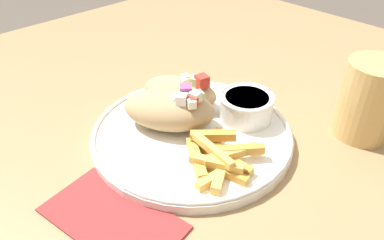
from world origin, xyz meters
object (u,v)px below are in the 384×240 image
(sauce_ramekin, at_px, (246,105))
(plate, at_px, (192,133))
(pita_sandwich_far, at_px, (181,92))
(fries_pile, at_px, (218,158))
(water_glass, at_px, (368,103))
(pita_sandwich_near, at_px, (170,109))

(sauce_ramekin, bearing_deg, plate, -110.87)
(pita_sandwich_far, bearing_deg, plate, -54.12)
(fries_pile, bearing_deg, pita_sandwich_far, 155.96)
(plate, height_order, pita_sandwich_far, pita_sandwich_far)
(fries_pile, xyz_separation_m, water_glass, (0.09, 0.22, 0.03))
(sauce_ramekin, height_order, water_glass, water_glass)
(plate, height_order, sauce_ramekin, sauce_ramekin)
(plate, distance_m, sauce_ramekin, 0.09)
(pita_sandwich_near, bearing_deg, fries_pile, -39.72)
(sauce_ramekin, bearing_deg, water_glass, 39.73)
(pita_sandwich_near, xyz_separation_m, fries_pile, (0.11, -0.01, -0.02))
(plate, bearing_deg, pita_sandwich_far, 150.09)
(pita_sandwich_far, bearing_deg, water_glass, 9.94)
(pita_sandwich_near, relative_size, fries_pile, 1.43)
(plate, distance_m, fries_pile, 0.08)
(plate, height_order, fries_pile, fries_pile)
(pita_sandwich_far, bearing_deg, fries_pile, -48.24)
(pita_sandwich_near, relative_size, water_glass, 1.36)
(plate, height_order, water_glass, water_glass)
(fries_pile, bearing_deg, water_glass, 67.72)
(plate, xyz_separation_m, sauce_ramekin, (0.03, 0.08, 0.03))
(water_glass, bearing_deg, sauce_ramekin, -140.27)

